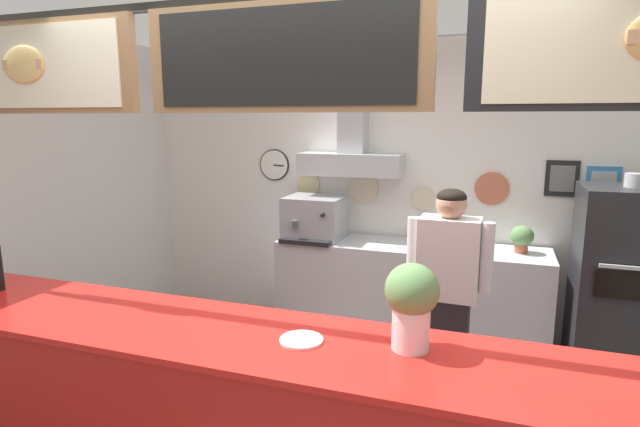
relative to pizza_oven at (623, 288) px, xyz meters
name	(u,v)px	position (x,y,z in m)	size (l,w,h in m)	color
back_wall_assembly	(390,181)	(-1.86, 0.42, 0.68)	(5.13, 2.80, 2.71)	gray
back_prep_counter	(408,295)	(-1.62, 0.20, -0.31)	(2.34, 0.60, 0.91)	silver
pizza_oven	(623,288)	(0.00, 0.00, 0.00)	(0.68, 0.69, 1.61)	#232326
shop_worker	(447,302)	(-1.19, -1.01, 0.10)	(0.53, 0.23, 1.58)	#232328
espresso_machine	(315,218)	(-2.50, 0.17, 0.34)	(0.52, 0.53, 0.39)	#A3A5AD
potted_basil	(522,237)	(-0.71, 0.23, 0.28)	(0.19, 0.19, 0.23)	#9E563D
potted_rosemary	(461,235)	(-1.19, 0.21, 0.27)	(0.16, 0.16, 0.21)	beige
basil_vase	(412,304)	(-1.24, -2.14, 0.48)	(0.23, 0.23, 0.37)	silver
condiment_plate	(301,340)	(-1.70, -2.23, 0.29)	(0.19, 0.19, 0.01)	white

